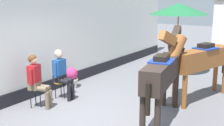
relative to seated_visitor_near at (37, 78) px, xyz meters
The scene contains 9 objects.
ground_plane 3.81m from the seated_visitor_near, 62.67° to the left, with size 40.00×40.00×0.00m, color slate.
pub_facade_wall 2.14m from the seated_visitor_near, 114.65° to the left, with size 0.34×14.00×3.40m.
seated_visitor_near is the anchor object (origin of this frame).
seated_visitor_far 0.86m from the seated_visitor_near, 85.81° to the left, with size 0.61×0.49×1.39m.
saddled_horse_near 3.22m from the seated_visitor_near, 19.78° to the left, with size 0.84×2.97×2.06m.
saddled_horse_far 4.37m from the seated_visitor_near, 40.32° to the left, with size 1.13×2.91×2.06m.
flower_planter_far 1.89m from the seated_visitor_near, 102.36° to the left, with size 0.43×0.43×0.64m.
cafe_parasol 5.67m from the seated_visitor_near, 71.12° to the left, with size 2.10×2.10×2.58m.
spare_stool_white 3.42m from the seated_visitor_near, 58.72° to the left, with size 0.32×0.32×0.46m.
Camera 1 is at (3.96, -5.53, 2.86)m, focal length 48.60 mm.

